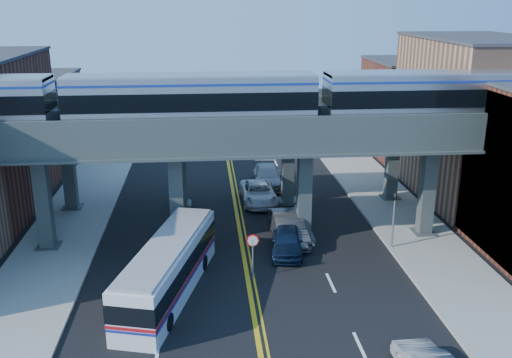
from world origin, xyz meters
TOP-DOWN VIEW (x-y plane):
  - ground at (0.00, 0.00)m, footprint 120.00×120.00m
  - sidewalk_west at (-11.50, 10.00)m, footprint 5.00×70.00m
  - sidewalk_east at (11.50, 10.00)m, footprint 5.00×70.00m
  - building_west_c at (-18.50, 29.00)m, footprint 8.00×10.00m
  - building_east_b at (18.50, 16.00)m, footprint 8.00×14.00m
  - building_east_c at (18.50, 29.00)m, footprint 8.00×10.00m
  - mural_panel at (14.55, 4.00)m, footprint 0.10×9.50m
  - elevated_viaduct_near at (0.00, 8.00)m, footprint 52.00×3.60m
  - elevated_viaduct_far at (0.00, 15.00)m, footprint 52.00×3.60m
  - transit_train at (-2.86, 8.00)m, footprint 45.25×2.83m
  - stop_sign at (0.30, 3.00)m, footprint 0.76×0.09m
  - traffic_signal at (9.20, 6.00)m, footprint 0.15×0.18m
  - transit_bus at (-4.24, 1.65)m, footprint 5.07×10.89m
  - car_lane_a at (2.67, 6.15)m, footprint 2.43×4.79m
  - car_lane_b at (3.01, 7.96)m, footprint 2.11×5.44m
  - car_lane_c at (1.80, 15.30)m, footprint 2.64×5.48m
  - car_lane_d at (2.93, 19.31)m, footprint 2.54×5.65m

SIDE VIEW (x-z plane):
  - ground at x=0.00m, z-range 0.00..0.00m
  - sidewalk_west at x=-11.50m, z-range 0.00..0.16m
  - sidewalk_east at x=11.50m, z-range 0.00..0.16m
  - car_lane_c at x=1.80m, z-range 0.00..1.50m
  - car_lane_a at x=2.67m, z-range 0.00..1.56m
  - car_lane_d at x=2.93m, z-range 0.00..1.61m
  - car_lane_b at x=3.01m, z-range 0.00..1.76m
  - transit_bus at x=-4.24m, z-range 0.04..2.78m
  - stop_sign at x=0.30m, z-range 0.44..3.07m
  - traffic_signal at x=9.20m, z-range 0.25..4.35m
  - building_west_c at x=-18.50m, z-range 0.00..8.00m
  - building_east_c at x=18.50m, z-range 0.00..9.00m
  - mural_panel at x=14.55m, z-range 0.00..9.50m
  - building_east_b at x=18.50m, z-range 0.00..12.00m
  - elevated_viaduct_near at x=0.00m, z-range 2.77..10.17m
  - elevated_viaduct_far at x=0.00m, z-range 2.77..10.17m
  - transit_train at x=-2.86m, z-range 7.54..10.84m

